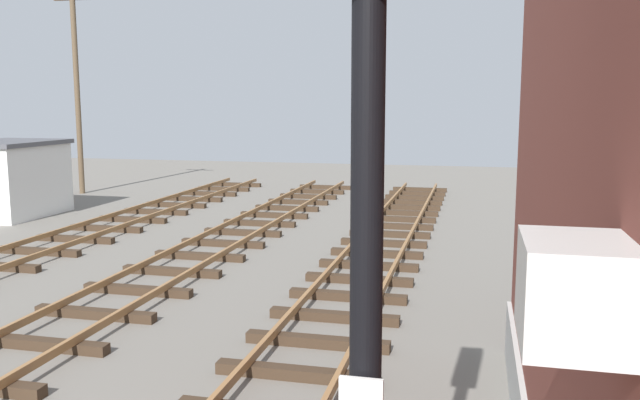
% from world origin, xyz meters
% --- Properties ---
extents(signal_mast, '(0.36, 0.40, 5.78)m').
position_xyz_m(signal_mast, '(2.85, -0.88, 3.60)').
color(signal_mast, black).
rests_on(signal_mast, ground).
extents(control_hut, '(3.00, 3.80, 2.76)m').
position_xyz_m(control_hut, '(-13.23, 16.48, 1.39)').
color(control_hut, silver).
rests_on(control_hut, ground).
extents(utility_pole_far, '(1.80, 0.24, 9.09)m').
position_xyz_m(utility_pole_far, '(-14.21, 22.53, 4.74)').
color(utility_pole_far, brown).
rests_on(utility_pole_far, ground).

